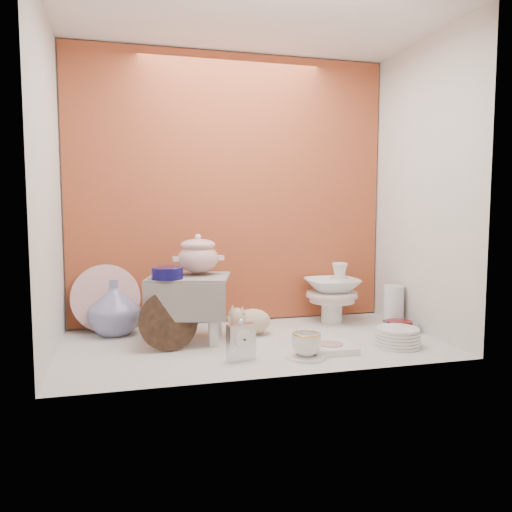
{
  "coord_description": "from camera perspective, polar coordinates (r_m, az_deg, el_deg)",
  "views": [
    {
      "loc": [
        -0.6,
        -2.32,
        0.66
      ],
      "look_at": [
        0.02,
        0.02,
        0.42
      ],
      "focal_mm": 35.7,
      "sensor_mm": 36.0,
      "label": 1
    }
  ],
  "objects": [
    {
      "name": "lacquer_tray",
      "position": [
        2.38,
        -9.77,
        -7.22
      ],
      "size": [
        0.28,
        0.12,
        0.27
      ],
      "primitive_type": null,
      "rotation": [
        0.0,
        0.0,
        0.12
      ],
      "color": "black",
      "rests_on": "ground"
    },
    {
      "name": "clear_glass_vase",
      "position": [
        2.91,
        15.14,
        -5.42
      ],
      "size": [
        0.13,
        0.13,
        0.22
      ],
      "primitive_type": "cylinder",
      "rotation": [
        0.0,
        0.0,
        -0.2
      ],
      "color": "silver",
      "rests_on": "ground"
    },
    {
      "name": "lattice_dish",
      "position": [
        2.39,
        8.34,
        -10.1
      ],
      "size": [
        0.22,
        0.22,
        0.03
      ],
      "primitive_type": "cube",
      "rotation": [
        0.0,
        0.0,
        -0.05
      ],
      "color": "white",
      "rests_on": "ground"
    },
    {
      "name": "soup_tureen",
      "position": [
        2.53,
        -6.5,
        0.21
      ],
      "size": [
        0.27,
        0.27,
        0.2
      ],
      "primitive_type": null,
      "rotation": [
        0.0,
        0.0,
        0.14
      ],
      "color": "white",
      "rests_on": "step_stool"
    },
    {
      "name": "mantel_clock",
      "position": [
        2.2,
        -1.69,
        -9.39
      ],
      "size": [
        0.13,
        0.07,
        0.18
      ],
      "primitive_type": "cube",
      "rotation": [
        0.0,
        0.0,
        0.25
      ],
      "color": "silver",
      "rests_on": "ground"
    },
    {
      "name": "crystal_bowl",
      "position": [
        2.78,
        15.79,
        -7.68
      ],
      "size": [
        0.23,
        0.23,
        0.06
      ],
      "primitive_type": "imported",
      "rotation": [
        0.0,
        0.0,
        -0.33
      ],
      "color": "silver",
      "rests_on": "ground"
    },
    {
      "name": "dinner_plate_stack",
      "position": [
        2.51,
        15.58,
        -8.73
      ],
      "size": [
        0.24,
        0.24,
        0.09
      ],
      "primitive_type": "cylinder",
      "rotation": [
        0.0,
        0.0,
        -0.11
      ],
      "color": "white",
      "rests_on": "ground"
    },
    {
      "name": "porcelain_tower",
      "position": [
        2.91,
        8.51,
        -4.09
      ],
      "size": [
        0.38,
        0.38,
        0.34
      ],
      "primitive_type": null,
      "rotation": [
        0.0,
        0.0,
        -0.33
      ],
      "color": "white",
      "rests_on": "ground"
    },
    {
      "name": "niche_shell",
      "position": [
        2.59,
        -1.36,
        11.64
      ],
      "size": [
        1.86,
        1.03,
        1.53
      ],
      "color": "#AB3E2A",
      "rests_on": "ground"
    },
    {
      "name": "blue_white_vase",
      "position": [
        2.72,
        -15.59,
        -5.6
      ],
      "size": [
        0.34,
        0.34,
        0.28
      ],
      "primitive_type": "imported",
      "rotation": [
        0.0,
        0.0,
        0.34
      ],
      "color": "silver",
      "rests_on": "ground"
    },
    {
      "name": "gold_rim_teacup",
      "position": [
        2.25,
        5.67,
        -9.77
      ],
      "size": [
        0.14,
        0.14,
        0.1
      ],
      "primitive_type": "imported",
      "rotation": [
        0.0,
        0.0,
        0.12
      ],
      "color": "white",
      "rests_on": "teacup_saucer"
    },
    {
      "name": "step_stool",
      "position": [
        2.52,
        -7.46,
        -5.82
      ],
      "size": [
        0.45,
        0.42,
        0.32
      ],
      "primitive_type": null,
      "rotation": [
        0.0,
        0.0,
        -0.27
      ],
      "color": "silver",
      "rests_on": "ground"
    },
    {
      "name": "teacup_saucer",
      "position": [
        2.26,
        5.66,
        -11.16
      ],
      "size": [
        0.2,
        0.2,
        0.01
      ],
      "primitive_type": "cylinder",
      "rotation": [
        0.0,
        0.0,
        -0.18
      ],
      "color": "white",
      "rests_on": "ground"
    },
    {
      "name": "cobalt_bowl",
      "position": [
        2.41,
        -9.92,
        -1.9
      ],
      "size": [
        0.19,
        0.19,
        0.05
      ],
      "primitive_type": "cylinder",
      "rotation": [
        0.0,
        0.0,
        0.4
      ],
      "color": "#0D0A4B",
      "rests_on": "step_stool"
    },
    {
      "name": "plush_pig",
      "position": [
        2.62,
        -0.42,
        -7.29
      ],
      "size": [
        0.26,
        0.19,
        0.14
      ],
      "primitive_type": "ellipsoid",
      "rotation": [
        0.0,
        0.0,
        -0.11
      ],
      "color": "#CCAF90",
      "rests_on": "ground"
    },
    {
      "name": "floral_platter",
      "position": [
        2.8,
        -16.48,
        -4.55
      ],
      "size": [
        0.36,
        0.14,
        0.35
      ],
      "primitive_type": null,
      "rotation": [
        0.0,
        0.0,
        0.07
      ],
      "color": "white",
      "rests_on": "ground"
    },
    {
      "name": "ground",
      "position": [
        2.49,
        -0.33,
        -9.73
      ],
      "size": [
        1.8,
        1.8,
        0.0
      ],
      "primitive_type": "plane",
      "color": "silver",
      "rests_on": "ground"
    }
  ]
}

